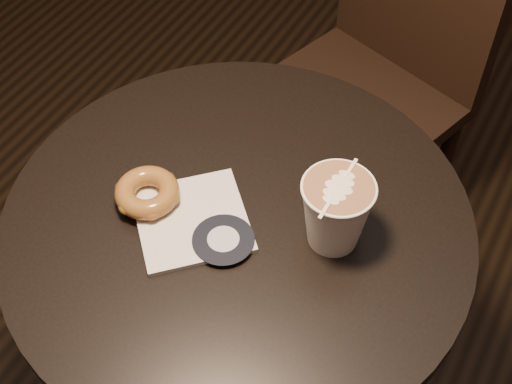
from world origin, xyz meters
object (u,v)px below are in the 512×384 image
doughnut (147,193)px  cafe_table (240,289)px  chair (385,48)px  pastry_bag (192,220)px  latte_cup (336,213)px

doughnut → cafe_table: bearing=17.3°
cafe_table → chair: chair is taller
pastry_bag → latte_cup: bearing=-23.6°
cafe_table → latte_cup: bearing=13.8°
pastry_bag → cafe_table: bearing=-8.3°
cafe_table → latte_cup: (0.14, 0.03, 0.26)m
chair → doughnut: bearing=-80.7°
pastry_bag → chair: bearing=42.7°
cafe_table → doughnut: bearing=-162.7°
cafe_table → pastry_bag: bearing=-143.8°
cafe_table → doughnut: doughnut is taller
cafe_table → pastry_bag: size_ratio=4.76×
doughnut → latte_cup: (0.27, 0.07, 0.03)m
cafe_table → pastry_bag: 0.21m
cafe_table → doughnut: size_ratio=7.77×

